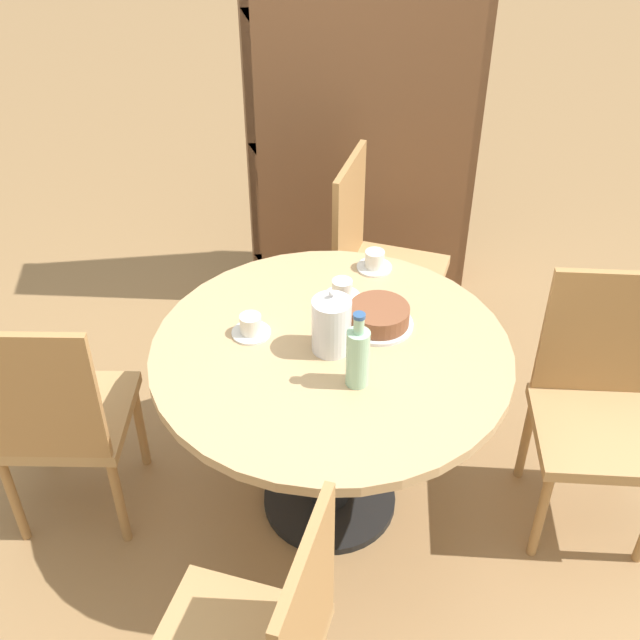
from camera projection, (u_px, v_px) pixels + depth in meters
ground_plane at (330, 501)px, 2.98m from camera, size 14.00×14.00×0.00m
dining_table at (331, 386)px, 2.63m from camera, size 1.15×1.15×0.73m
chair_a at (598, 404)px, 2.68m from camera, size 0.49×0.49×0.93m
chair_b at (377, 262)px, 3.37m from camera, size 0.56×0.56×0.93m
chair_c at (59, 416)px, 2.64m from camera, size 0.48×0.48×0.93m
bookshelf at (359, 129)px, 3.60m from camera, size 1.04×0.28×1.70m
coffee_pot at (331, 323)px, 2.47m from camera, size 0.12×0.12×0.22m
water_bottle at (358, 356)px, 2.34m from camera, size 0.07×0.07×0.26m
cake_main at (379, 317)px, 2.60m from camera, size 0.23×0.23×0.07m
cup_a at (251, 327)px, 2.57m from camera, size 0.13×0.13×0.07m
cup_b at (342, 291)px, 2.73m from camera, size 0.13×0.13×0.07m
cup_c at (375, 261)px, 2.87m from camera, size 0.13×0.13×0.07m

